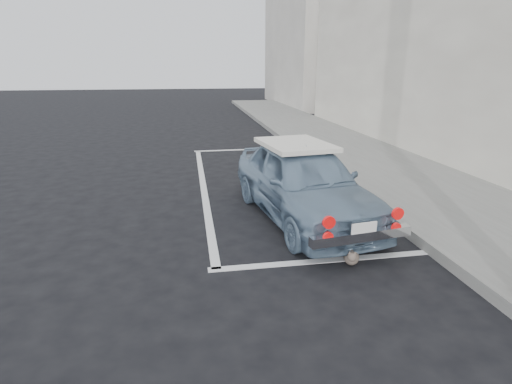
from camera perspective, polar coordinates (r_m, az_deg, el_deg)
ground at (r=5.40m, az=3.56°, el=-7.75°), size 80.00×80.00×0.00m
sidewalk at (r=8.33m, az=22.22°, el=0.68°), size 2.80×40.00×0.15m
building_far at (r=25.91m, az=7.66°, el=21.14°), size 3.50×10.00×8.00m
pline_rear at (r=5.10m, az=10.41°, el=-9.56°), size 3.00×0.12×0.01m
pline_front at (r=11.60m, az=-1.34°, el=6.09°), size 3.00×0.12×0.01m
pline_side at (r=8.09m, az=-7.54°, el=0.85°), size 0.12×7.00×0.01m
retro_coupe at (r=6.24m, az=6.78°, el=1.53°), size 1.87×3.63×1.18m
cat at (r=5.03m, az=13.49°, el=-8.92°), size 0.28×0.39×0.23m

